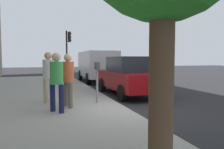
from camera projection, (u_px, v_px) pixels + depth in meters
The scene contains 9 objects.
ground_plane at pixel (126, 112), 7.09m from camera, with size 80.00×80.00×0.00m, color #232326.
sidewalk_slab at pixel (24, 117), 6.18m from camera, with size 28.00×6.00×0.15m, color gray.
parking_meter at pixel (97, 74), 7.68m from camera, with size 0.36×0.12×1.41m.
pedestrian_at_meter at pixel (68, 76), 7.04m from camera, with size 0.51×0.37×1.68m.
pedestrian_bystander at pixel (57, 78), 6.36m from camera, with size 0.44×0.37×1.70m.
parking_officer at pixel (48, 73), 7.89m from camera, with size 0.47×0.38×1.76m.
parked_sedan_near at pixel (129, 76), 10.36m from camera, with size 4.42×2.00×1.77m.
parked_van_far at pixel (97, 64), 16.39m from camera, with size 5.25×2.22×2.18m.
traffic_signal at pixel (68, 47), 16.76m from camera, with size 0.24×0.44×3.60m.
Camera 1 is at (-6.53, 2.54, 1.67)m, focal length 36.05 mm.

